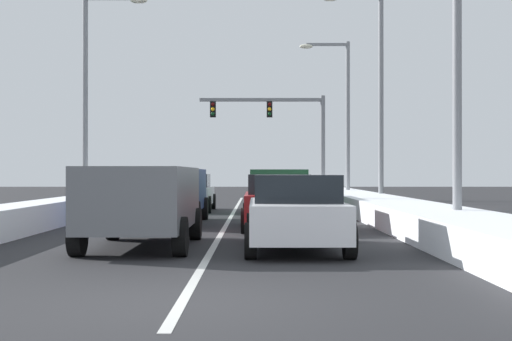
{
  "coord_description": "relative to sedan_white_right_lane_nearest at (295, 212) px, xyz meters",
  "views": [
    {
      "loc": [
        0.89,
        -8.81,
        1.55
      ],
      "look_at": [
        0.9,
        21.15,
        1.65
      ],
      "focal_mm": 51.46,
      "sensor_mm": 36.0,
      "label": 1
    }
  ],
  "objects": [
    {
      "name": "snow_bank_right_shoulder",
      "position": [
        3.62,
        11.73,
        -0.43
      ],
      "size": [
        2.2,
        38.68,
        0.66
      ],
      "primitive_type": "cube",
      "color": "white",
      "rests_on": "ground"
    },
    {
      "name": "traffic_light_gantry",
      "position": [
        0.89,
        29.3,
        3.73
      ],
      "size": [
        7.54,
        0.47,
        6.2
      ],
      "color": "slate",
      "rests_on": "ground"
    },
    {
      "name": "ground_plane",
      "position": [
        -1.68,
        8.21,
        -0.76
      ],
      "size": [
        120.0,
        120.0,
        0.0
      ],
      "primitive_type": "plane",
      "color": "#28282B"
    },
    {
      "name": "sedan_red_right_lane_second",
      "position": [
        -0.18,
        5.56,
        0.0
      ],
      "size": [
        2.0,
        4.5,
        1.51
      ],
      "color": "maroon",
      "rests_on": "ground"
    },
    {
      "name": "sedan_white_right_lane_nearest",
      "position": [
        0.0,
        0.0,
        0.0
      ],
      "size": [
        2.0,
        4.5,
        1.51
      ],
      "color": "silver",
      "rests_on": "ground"
    },
    {
      "name": "suv_navy_center_lane_second",
      "position": [
        -3.48,
        7.96,
        0.25
      ],
      "size": [
        2.16,
        4.9,
        1.67
      ],
      "color": "navy",
      "rests_on": "ground"
    },
    {
      "name": "snow_bank_left_shoulder",
      "position": [
        -6.98,
        11.73,
        -0.4
      ],
      "size": [
        1.27,
        38.68,
        0.72
      ],
      "primitive_type": "cube",
      "color": "white",
      "rests_on": "ground"
    },
    {
      "name": "street_lamp_right_near",
      "position": [
        3.7,
        2.94,
        4.43
      ],
      "size": [
        2.66,
        0.36,
        8.75
      ],
      "color": "gray",
      "rests_on": "ground"
    },
    {
      "name": "street_lamp_right_far",
      "position": [
        3.71,
        24.04,
        4.3
      ],
      "size": [
        2.66,
        0.36,
        8.5
      ],
      "color": "gray",
      "rests_on": "ground"
    },
    {
      "name": "lane_stripe_between_right_lane_and_center_lane",
      "position": [
        -1.68,
        11.73,
        -0.76
      ],
      "size": [
        0.14,
        38.68,
        0.01
      ],
      "primitive_type": "cube",
      "color": "silver",
      "rests_on": "ground"
    },
    {
      "name": "street_lamp_left_mid",
      "position": [
        -7.46,
        15.36,
        4.5
      ],
      "size": [
        2.66,
        0.36,
        8.88
      ],
      "color": "gray",
      "rests_on": "ground"
    },
    {
      "name": "sedan_silver_center_lane_third",
      "position": [
        -3.53,
        15.1,
        0.0
      ],
      "size": [
        2.0,
        4.5,
        1.51
      ],
      "color": "#B7BABF",
      "rests_on": "ground"
    },
    {
      "name": "suv_gray_center_lane_nearest",
      "position": [
        -3.15,
        0.6,
        0.25
      ],
      "size": [
        2.16,
        4.9,
        1.67
      ],
      "color": "slate",
      "rests_on": "ground"
    },
    {
      "name": "suv_green_right_lane_third",
      "position": [
        -0.02,
        12.15,
        0.25
      ],
      "size": [
        2.16,
        4.9,
        1.67
      ],
      "color": "#1E5633",
      "rests_on": "ground"
    },
    {
      "name": "street_lamp_right_mid",
      "position": [
        4.29,
        17.0,
        4.75
      ],
      "size": [
        2.66,
        0.36,
        9.36
      ],
      "color": "gray",
      "rests_on": "ground"
    }
  ]
}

